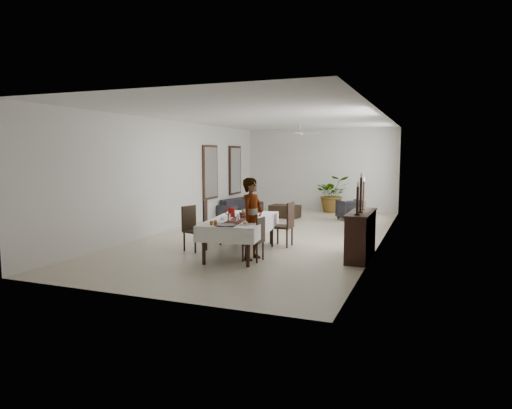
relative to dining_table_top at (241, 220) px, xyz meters
name	(u,v)px	position (x,y,z in m)	size (l,w,h in m)	color
floor	(270,234)	(-0.19, 2.51, -0.76)	(6.00, 12.00, 0.00)	beige
ceiling	(270,118)	(-0.19, 2.51, 2.44)	(6.00, 12.00, 0.02)	silver
wall_back	(321,170)	(-0.19, 8.51, 0.84)	(6.00, 0.02, 3.20)	silver
wall_front	(139,195)	(-0.19, -3.49, 0.84)	(6.00, 0.02, 3.20)	silver
wall_left	(175,175)	(-3.19, 2.51, 0.84)	(0.02, 12.00, 3.20)	silver
wall_right	(383,179)	(2.81, 2.51, 0.84)	(0.02, 12.00, 3.20)	silver
dining_table_top	(241,220)	(0.00, 0.00, 0.00)	(1.05, 2.51, 0.05)	black
table_leg_fl	(204,247)	(-0.28, -1.25, -0.39)	(0.07, 0.07, 0.73)	black
table_leg_fr	(248,249)	(0.63, -1.12, -0.39)	(0.07, 0.07, 0.73)	black
table_leg_bl	(235,228)	(-0.63, 1.12, -0.39)	(0.07, 0.07, 0.73)	black
table_leg_br	(271,229)	(0.28, 1.25, -0.39)	(0.07, 0.07, 0.73)	black
tablecloth_top	(241,218)	(0.00, 0.00, 0.03)	(1.24, 2.70, 0.01)	white
tablecloth_drape_left	(215,224)	(-0.61, -0.09, -0.12)	(0.01, 2.70, 0.31)	white
tablecloth_drape_right	(268,226)	(0.61, 0.09, -0.12)	(0.01, 2.70, 0.31)	white
tablecloth_drape_near	(223,236)	(0.19, -1.33, -0.12)	(1.24, 0.01, 0.31)	white
tablecloth_drape_far	(254,217)	(-0.19, 1.33, -0.12)	(1.24, 0.01, 0.31)	silver
table_runner	(241,218)	(0.00, 0.00, 0.04)	(0.37, 2.62, 0.00)	#5D241A
red_pitcher	(231,212)	(-0.28, 0.12, 0.14)	(0.16, 0.16, 0.21)	maroon
pitcher_handle	(228,212)	(-0.37, 0.10, 0.14)	(0.13, 0.13, 0.02)	maroon
wine_glass_near	(238,219)	(0.22, -0.66, 0.13)	(0.07, 0.07, 0.18)	white
wine_glass_mid	(229,218)	(-0.02, -0.59, 0.13)	(0.07, 0.07, 0.18)	silver
wine_glass_far	(244,214)	(0.04, 0.06, 0.13)	(0.07, 0.07, 0.18)	silver
teacup_right	(248,221)	(0.40, -0.58, 0.07)	(0.09, 0.09, 0.06)	silver
saucer_right	(248,222)	(0.40, -0.58, 0.04)	(0.16, 0.16, 0.01)	silver
teacup_left	(223,219)	(-0.26, -0.41, 0.07)	(0.09, 0.09, 0.06)	white
saucer_left	(223,220)	(-0.26, -0.41, 0.04)	(0.16, 0.16, 0.01)	white
plate_near_right	(245,225)	(0.48, -0.88, 0.05)	(0.25, 0.25, 0.02)	silver
bread_near_right	(245,223)	(0.48, -0.88, 0.07)	(0.09, 0.09, 0.09)	tan
plate_near_left	(217,222)	(-0.20, -0.82, 0.05)	(0.25, 0.25, 0.02)	white
plate_far_left	(233,214)	(-0.41, 0.52, 0.05)	(0.25, 0.25, 0.02)	white
serving_tray	(227,225)	(0.16, -1.09, 0.05)	(0.38, 0.38, 0.02)	#39393E
jam_jar_a	(215,224)	(-0.06, -1.15, 0.08)	(0.07, 0.07, 0.08)	#8E4B14
jam_jar_b	(211,223)	(-0.18, -1.11, 0.08)	(0.07, 0.07, 0.08)	#9D5916
jam_jar_c	(215,222)	(-0.14, -0.99, 0.08)	(0.07, 0.07, 0.08)	maroon
fruit_basket	(246,214)	(0.01, 0.27, 0.09)	(0.31, 0.31, 0.10)	brown
fruit_red	(247,211)	(0.04, 0.29, 0.17)	(0.09, 0.09, 0.09)	maroon
fruit_green	(245,211)	(-0.03, 0.29, 0.17)	(0.08, 0.08, 0.08)	olive
chair_right_near_seat	(253,242)	(0.52, -0.58, -0.35)	(0.39, 0.39, 0.04)	black
chair_right_near_leg_fl	(257,254)	(0.67, -0.75, -0.57)	(0.04, 0.04, 0.39)	black
chair_right_near_leg_fr	(263,251)	(0.69, -0.43, -0.57)	(0.04, 0.04, 0.39)	black
chair_right_near_leg_bl	(243,253)	(0.36, -0.73, -0.57)	(0.04, 0.04, 0.39)	black
chair_right_near_leg_br	(249,250)	(0.37, -0.42, -0.57)	(0.04, 0.04, 0.39)	black
chair_right_near_back	(261,230)	(0.70, -0.59, -0.09)	(0.39, 0.04, 0.50)	black
chair_right_far_seat	(282,227)	(0.62, 1.09, -0.28)	(0.45, 0.45, 0.05)	black
chair_right_far_leg_fl	(287,239)	(0.80, 0.90, -0.54)	(0.05, 0.05, 0.45)	black
chair_right_far_leg_fr	(292,236)	(0.82, 1.27, -0.54)	(0.05, 0.05, 0.45)	black
chair_right_far_leg_bl	(272,238)	(0.43, 0.92, -0.54)	(0.05, 0.05, 0.45)	black
chair_right_far_leg_br	(278,235)	(0.44, 1.29, -0.54)	(0.05, 0.05, 0.45)	black
chair_right_far_back	(291,214)	(0.83, 1.09, 0.03)	(0.45, 0.04, 0.58)	black
chair_left_near_seat	(195,231)	(-1.09, -0.13, -0.30)	(0.44, 0.44, 0.05)	black
chair_left_near_leg_fl	(195,239)	(-1.22, 0.10, -0.54)	(0.04, 0.04, 0.43)	black
chair_left_near_leg_fr	(184,242)	(-1.32, -0.25, -0.54)	(0.04, 0.04, 0.43)	black
chair_left_near_leg_bl	(206,241)	(-0.87, 0.00, -0.54)	(0.04, 0.04, 0.43)	black
chair_left_near_leg_br	(195,243)	(-0.97, -0.35, -0.54)	(0.04, 0.04, 0.43)	black
chair_left_near_back	(189,218)	(-1.29, -0.07, 0.00)	(0.44, 0.04, 0.56)	black
chair_left_far_seat	(214,224)	(-1.07, 0.79, -0.27)	(0.47, 0.47, 0.05)	black
chair_left_far_leg_fl	(208,233)	(-1.31, 0.92, -0.53)	(0.05, 0.05, 0.46)	black
chair_left_far_leg_fr	(205,236)	(-1.20, 0.55, -0.53)	(0.05, 0.05, 0.46)	black
chair_left_far_leg_bl	(222,233)	(-0.95, 1.03, -0.53)	(0.05, 0.05, 0.46)	black
chair_left_far_leg_br	(220,236)	(-0.83, 0.67, -0.53)	(0.05, 0.05, 0.46)	black
chair_left_far_back	(205,211)	(-1.28, 0.73, 0.05)	(0.47, 0.04, 0.59)	black
woman	(252,219)	(0.46, -0.45, 0.11)	(0.63, 0.41, 1.73)	gray
sideboard_body	(361,236)	(2.59, 0.48, -0.27)	(0.43, 1.62, 0.97)	black
sideboard_top	(361,212)	(2.59, 0.48, 0.23)	(0.48, 1.69, 0.03)	black
candlestick_near_base	(357,214)	(2.59, -0.11, 0.26)	(0.11, 0.11, 0.03)	black
candlestick_near_shaft	(357,200)	(2.59, -0.11, 0.55)	(0.05, 0.05, 0.54)	black
candlestick_near_candle	(358,185)	(2.59, -0.11, 0.86)	(0.04, 0.04, 0.09)	beige
candlestick_mid_base	(360,212)	(2.59, 0.32, 0.26)	(0.11, 0.11, 0.03)	black
candlestick_mid_shaft	(361,194)	(2.59, 0.32, 0.63)	(0.05, 0.05, 0.70)	black
candlestick_mid_candle	(361,175)	(2.59, 0.32, 1.02)	(0.04, 0.04, 0.09)	beige
candlestick_far_base	(363,209)	(2.59, 0.75, 0.26)	(0.11, 0.11, 0.03)	black
candlestick_far_shaft	(364,195)	(2.59, 0.75, 0.58)	(0.05, 0.05, 0.59)	black
candlestick_far_candle	(364,180)	(2.59, 0.75, 0.92)	(0.04, 0.04, 0.09)	white
sofa	(241,206)	(-2.60, 6.09, -0.46)	(2.03, 0.79, 0.59)	#2B282D
armchair	(350,210)	(1.39, 6.16, -0.41)	(0.74, 0.76, 0.69)	#29262B
coffee_table	(285,211)	(-0.83, 5.88, -0.54)	(0.99, 0.66, 0.44)	black
potted_plant	(333,194)	(0.42, 7.99, -0.06)	(1.27, 1.10, 1.41)	#265823
mirror_frame_near	(210,172)	(-3.15, 4.71, 0.84)	(0.06, 1.05, 1.85)	black
mirror_glass_near	(211,172)	(-3.12, 4.71, 0.84)	(0.01, 0.90, 1.70)	silver
mirror_frame_far	(235,170)	(-3.15, 6.81, 0.84)	(0.06, 1.05, 1.85)	black
mirror_glass_far	(236,170)	(-3.12, 6.81, 0.84)	(0.01, 0.90, 1.70)	silver
fan_rod	(300,127)	(-0.19, 5.51, 2.34)	(0.04, 0.04, 0.20)	white
fan_hub	(300,134)	(-0.19, 5.51, 2.14)	(0.16, 0.16, 0.08)	white
fan_blade_n	(303,134)	(-0.19, 5.86, 2.14)	(0.10, 0.55, 0.01)	silver
fan_blade_s	(297,133)	(-0.19, 5.16, 2.14)	(0.10, 0.55, 0.01)	white
fan_blade_e	(311,133)	(0.16, 5.51, 2.14)	(0.55, 0.10, 0.01)	white
fan_blade_w	(290,134)	(-0.54, 5.51, 2.14)	(0.55, 0.10, 0.01)	silver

